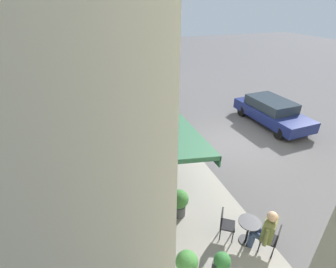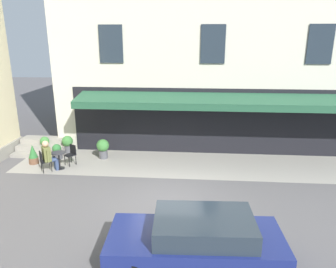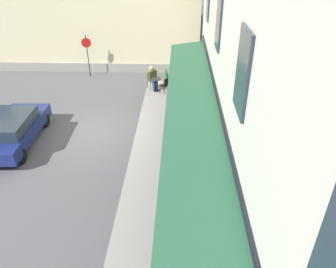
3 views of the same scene
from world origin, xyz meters
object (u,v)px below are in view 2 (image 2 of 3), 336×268
Objects in this scene: cafe_chair_black_corner_right at (44,160)px; potted_plant_under_sign at (68,143)px; potted_plant_by_steps at (33,154)px; potted_plant_mid_terrace at (45,144)px; potted_plant_entrance_left at (103,148)px; potted_plant_entrance_right at (57,152)px; seated_companion_in_olive at (48,155)px; cafe_table_mid_terrace at (59,158)px; cafe_chair_black_near_door at (71,153)px; parked_car_navy at (198,239)px.

potted_plant_under_sign is (-0.10, -2.37, -0.05)m from cafe_chair_black_corner_right.
potted_plant_by_steps is 1.15× the size of potted_plant_mid_terrace.
potted_plant_entrance_right is (2.14, 0.24, -0.19)m from potted_plant_entrance_left.
seated_companion_in_olive is 1.47× the size of potted_plant_entrance_left.
cafe_table_mid_terrace reaches higher than potted_plant_entrance_right.
potted_plant_by_steps is 1.06m from potted_plant_entrance_right.
potted_plant_mid_terrace is at bearing -41.96° from potted_plant_entrance_right.
cafe_chair_black_near_door is 0.98× the size of potted_plant_entrance_left.
potted_plant_under_sign is (0.76, -1.47, -0.05)m from cafe_chair_black_near_door.
potted_plant_entrance_right is at bearing 76.59° from potted_plant_under_sign.
seated_companion_in_olive is 1.34m from potted_plant_by_steps.
cafe_chair_black_corner_right is at bearing 37.16° from cafe_table_mid_terrace.
potted_plant_mid_terrace is (1.10, -2.44, -0.15)m from cafe_chair_black_corner_right.
cafe_chair_black_corner_right is at bearing -39.29° from parked_car_navy.
potted_plant_mid_terrace is (1.27, -2.31, -0.32)m from seated_companion_in_olive.
parked_car_navy is at bearing 132.10° from cafe_chair_black_near_door.
potted_plant_mid_terrace is 1.34m from potted_plant_entrance_right.
cafe_chair_black_corner_right is 1.17× the size of potted_plant_mid_terrace.
cafe_table_mid_terrace is 1.31m from potted_plant_entrance_right.
potted_plant_under_sign is 2.03m from potted_plant_entrance_left.
cafe_chair_black_near_door is 0.21× the size of parked_car_navy.
potted_plant_entrance_left is 0.21× the size of parked_car_navy.
potted_plant_by_steps is at bearing -43.47° from cafe_chair_black_corner_right.
potted_plant_mid_terrace reaches higher than cafe_table_mid_terrace.
potted_plant_by_steps is 0.20× the size of parked_car_navy.
cafe_chair_black_near_door is 1.48m from potted_plant_entrance_left.
potted_plant_under_sign is at bearing -103.41° from potted_plant_entrance_right.
seated_companion_in_olive is at bearing 37.16° from cafe_table_mid_terrace.
cafe_chair_black_near_door is at bearing -124.16° from cafe_table_mid_terrace.
cafe_table_mid_terrace is at bearing -142.84° from cafe_chair_black_corner_right.
cafe_chair_black_corner_right is 0.98× the size of potted_plant_entrance_left.
potted_plant_entrance_right is at bearing -140.13° from potted_plant_by_steps.
potted_plant_mid_terrace is (3.14, -0.65, -0.13)m from potted_plant_entrance_left.
potted_plant_by_steps is at bearing -34.02° from seated_companion_in_olive.
seated_companion_in_olive is 1.56× the size of potted_plant_under_sign.
potted_plant_by_steps reaches higher than potted_plant_mid_terrace.
potted_plant_entrance_right is (0.10, -1.54, -0.21)m from cafe_chair_black_corner_right.
potted_plant_by_steps is (1.77, 0.04, -0.11)m from cafe_chair_black_near_door.
potted_plant_entrance_right is (0.27, -1.41, -0.38)m from seated_companion_in_olive.
potted_plant_entrance_left is at bearing 168.24° from potted_plant_mid_terrace.
cafe_chair_black_corner_right is 1.56m from potted_plant_entrance_right.
potted_plant_entrance_left is (-1.54, -1.40, 0.03)m from cafe_table_mid_terrace.
potted_plant_under_sign is 9.91m from parked_car_navy.
potted_plant_under_sign is at bearing -16.75° from potted_plant_entrance_left.
cafe_chair_black_near_door is 1.05× the size of potted_plant_under_sign.
potted_plant_mid_terrace is at bearing -61.20° from seated_companion_in_olive.
parked_car_navy is (-6.25, 5.39, -0.01)m from seated_companion_in_olive.
parked_car_navy is (-7.34, 6.12, 0.28)m from potted_plant_by_steps.
seated_companion_in_olive reaches higher than potted_plant_mid_terrace.
seated_companion_in_olive is 2.25m from potted_plant_under_sign.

